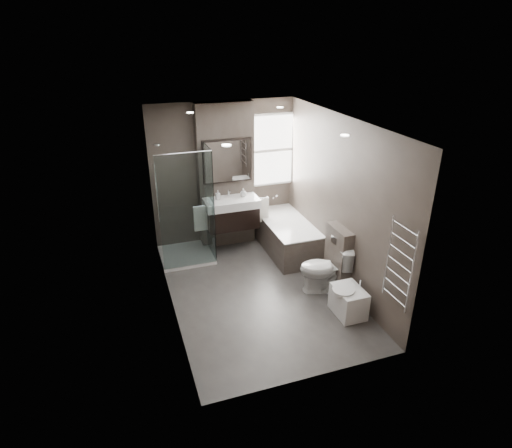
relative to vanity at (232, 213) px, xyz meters
name	(u,v)px	position (x,y,z in m)	size (l,w,h in m)	color
room	(258,214)	(0.00, -1.43, 0.56)	(2.70, 3.90, 2.70)	#44413F
vanity_pier	(226,176)	(0.00, 0.35, 0.56)	(1.00, 0.25, 2.60)	#4D433C
vanity	(232,213)	(0.00, 0.00, 0.00)	(0.95, 0.47, 0.66)	black
mirror_cabinet	(227,161)	(0.00, 0.19, 0.89)	(0.86, 0.08, 0.76)	black
towel_left	(201,218)	(-0.56, -0.02, -0.02)	(0.24, 0.06, 0.44)	white
towel_right	(262,210)	(0.56, -0.02, -0.02)	(0.24, 0.06, 0.44)	white
shower_enclosure	(191,233)	(-0.75, -0.08, -0.25)	(0.90, 0.90, 2.00)	white
bathtub	(287,235)	(0.92, -0.33, -0.43)	(0.75, 1.60, 0.57)	#4D433C
window	(271,150)	(0.90, 0.45, 0.93)	(0.98, 0.06, 1.33)	white
toilet	(325,269)	(0.97, -1.73, -0.36)	(0.43, 0.75, 0.77)	white
cistern_box	(338,258)	(1.21, -1.68, -0.24)	(0.19, 0.55, 1.00)	#4D433C
bidet	(348,301)	(1.01, -2.38, -0.53)	(0.44, 0.51, 0.53)	white
towel_radiator	(400,264)	(1.25, -3.03, 0.38)	(0.03, 0.49, 1.10)	silver
soap_bottle_a	(218,195)	(-0.22, 0.05, 0.34)	(0.07, 0.08, 0.17)	white
soap_bottle_b	(243,192)	(0.24, 0.06, 0.33)	(0.12, 0.12, 0.15)	white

